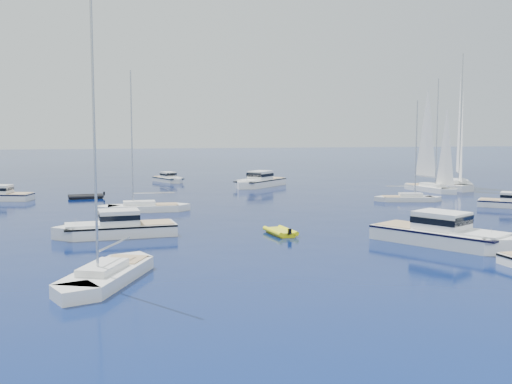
% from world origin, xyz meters
% --- Properties ---
extents(ground, '(400.00, 400.00, 0.00)m').
position_xyz_m(ground, '(0.00, 0.00, 0.00)').
color(ground, navy).
rests_on(ground, ground).
extents(motor_cruiser_right, '(9.63, 11.72, 3.09)m').
position_xyz_m(motor_cruiser_right, '(9.21, 9.05, 0.00)').
color(motor_cruiser_right, white).
rests_on(motor_cruiser_right, ground).
extents(motor_cruiser_centre, '(10.47, 4.42, 2.66)m').
position_xyz_m(motor_cruiser_centre, '(-14.36, 16.88, 0.00)').
color(motor_cruiser_centre, silver).
rests_on(motor_cruiser_centre, ground).
extents(motor_cruiser_distant, '(9.64, 10.09, 2.81)m').
position_xyz_m(motor_cruiser_distant, '(3.90, 54.21, 0.00)').
color(motor_cruiser_distant, white).
rests_on(motor_cruiser_distant, ground).
extents(motor_cruiser_horizon, '(5.20, 7.66, 1.94)m').
position_xyz_m(motor_cruiser_horizon, '(-8.35, 63.79, 0.00)').
color(motor_cruiser_horizon, silver).
rests_on(motor_cruiser_horizon, ground).
extents(sailboat_fore, '(6.43, 11.11, 15.89)m').
position_xyz_m(sailboat_fore, '(-14.35, 2.19, 0.00)').
color(sailboat_fore, white).
rests_on(sailboat_fore, ground).
extents(sailboat_mid_l, '(9.96, 2.85, 14.53)m').
position_xyz_m(sailboat_mid_l, '(-12.26, 31.10, 0.00)').
color(sailboat_mid_l, white).
rests_on(sailboat_mid_l, ground).
extents(sailboat_centre, '(8.30, 3.56, 11.84)m').
position_xyz_m(sailboat_centre, '(17.49, 34.43, 0.00)').
color(sailboat_centre, silver).
rests_on(sailboat_centre, ground).
extents(sailboat_sails_r, '(5.29, 10.61, 15.09)m').
position_xyz_m(sailboat_sails_r, '(24.84, 44.21, 0.00)').
color(sailboat_sails_r, white).
rests_on(sailboat_sails_r, ground).
extents(sailboat_sails_far, '(8.08, 13.09, 18.83)m').
position_xyz_m(sailboat_sails_far, '(30.46, 47.41, 0.00)').
color(sailboat_sails_far, silver).
rests_on(sailboat_sails_far, ground).
extents(tender_yellow, '(2.64, 3.98, 0.95)m').
position_xyz_m(tender_yellow, '(-1.54, 15.43, 0.00)').
color(tender_yellow, '#ECEC0D').
rests_on(tender_yellow, ground).
extents(tender_grey_far, '(4.52, 2.85, 0.95)m').
position_xyz_m(tender_grey_far, '(-18.93, 43.67, 0.00)').
color(tender_grey_far, black).
rests_on(tender_grey_far, ground).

